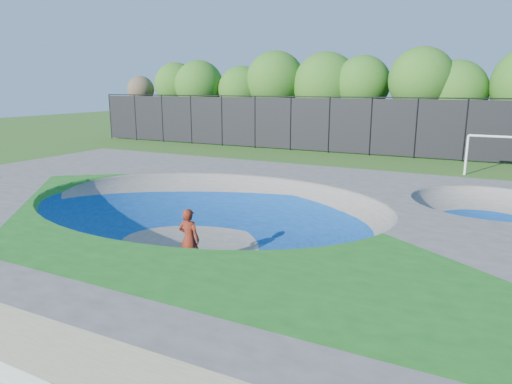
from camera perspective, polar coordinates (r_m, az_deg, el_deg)
ground at (r=13.93m, az=-6.17°, el=-6.85°), size 120.00×120.00×0.00m
skate_deck at (r=13.69m, az=-6.25°, el=-3.90°), size 22.00×14.00×1.50m
skater at (r=12.13m, az=-8.37°, el=-5.84°), size 0.62×0.42×1.65m
skateboard at (r=12.41m, az=-8.24°, el=-9.33°), size 0.80×0.30×0.05m
soccer_goal at (r=27.31m, az=28.29°, el=4.81°), size 3.36×0.12×2.22m
fence at (r=32.86m, az=14.17°, el=8.08°), size 48.09×0.09×4.04m
treeline at (r=37.02m, az=21.33°, el=12.42°), size 51.90×7.54×8.12m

